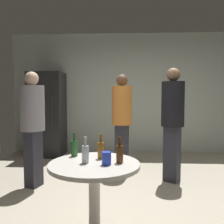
{
  "coord_description": "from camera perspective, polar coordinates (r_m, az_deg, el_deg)",
  "views": [
    {
      "loc": [
        -0.05,
        -3.04,
        1.33
      ],
      "look_at": [
        -0.26,
        0.71,
        1.06
      ],
      "focal_mm": 39.52,
      "sensor_mm": 36.0,
      "label": 1
    }
  ],
  "objects": [
    {
      "name": "ground_plane",
      "position": [
        3.34,
        4.0,
        -20.3
      ],
      "size": [
        5.2,
        5.2,
        0.1
      ],
      "primitive_type": "cube",
      "color": "#B2A893"
    },
    {
      "name": "wall_back",
      "position": [
        5.67,
        3.71,
        4.32
      ],
      "size": [
        5.32,
        0.06,
        2.7
      ],
      "primitive_type": "cube",
      "color": "beige",
      "rests_on": "ground_plane"
    },
    {
      "name": "refrigerator",
      "position": [
        5.53,
        -14.71,
        -0.48
      ],
      "size": [
        0.7,
        0.68,
        1.8
      ],
      "color": "black",
      "rests_on": "ground_plane"
    },
    {
      "name": "foreground_table",
      "position": [
        2.23,
        -4.12,
        -14.25
      ],
      "size": [
        0.8,
        0.8,
        0.73
      ],
      "color": "beige",
      "rests_on": "ground_plane"
    },
    {
      "name": "beer_bottle_amber",
      "position": [
        2.31,
        -2.58,
        -8.7
      ],
      "size": [
        0.06,
        0.06,
        0.23
      ],
      "color": "#8C5919",
      "rests_on": "foreground_table"
    },
    {
      "name": "beer_bottle_brown",
      "position": [
        2.18,
        1.79,
        -9.53
      ],
      "size": [
        0.06,
        0.06,
        0.23
      ],
      "color": "#593314",
      "rests_on": "foreground_table"
    },
    {
      "name": "beer_bottle_green",
      "position": [
        2.43,
        -8.71,
        -8.12
      ],
      "size": [
        0.06,
        0.06,
        0.23
      ],
      "color": "#26662D",
      "rests_on": "foreground_table"
    },
    {
      "name": "beer_bottle_clear",
      "position": [
        2.18,
        -6.2,
        -9.52
      ],
      "size": [
        0.06,
        0.06,
        0.23
      ],
      "color": "silver",
      "rests_on": "foreground_table"
    },
    {
      "name": "plastic_cup_blue",
      "position": [
        2.12,
        -1.3,
        -10.67
      ],
      "size": [
        0.08,
        0.08,
        0.11
      ],
      "primitive_type": "cylinder",
      "color": "blue",
      "rests_on": "foreground_table"
    },
    {
      "name": "person_in_orange_shirt",
      "position": [
        4.17,
        2.3,
        -0.81
      ],
      "size": [
        0.38,
        0.38,
        1.66
      ],
      "rotation": [
        0.0,
        0.0,
        -1.7
      ],
      "color": "#2D2D38",
      "rests_on": "ground_plane"
    },
    {
      "name": "person_in_gray_shirt",
      "position": [
        3.69,
        -17.89,
        -1.78
      ],
      "size": [
        0.44,
        0.44,
        1.65
      ],
      "rotation": [
        0.0,
        0.0,
        -0.35
      ],
      "color": "#2D2D38",
      "rests_on": "ground_plane"
    },
    {
      "name": "person_in_black_shirt",
      "position": [
        3.81,
        13.85,
        -0.82
      ],
      "size": [
        0.47,
        0.47,
        1.72
      ],
      "rotation": [
        0.0,
        0.0,
        -2.17
      ],
      "color": "#2D2D38",
      "rests_on": "ground_plane"
    }
  ]
}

